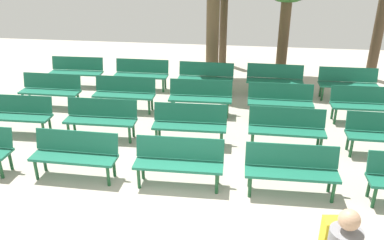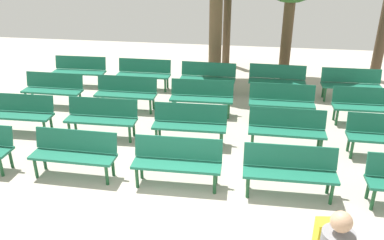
{
  "view_description": "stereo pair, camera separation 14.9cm",
  "coord_description": "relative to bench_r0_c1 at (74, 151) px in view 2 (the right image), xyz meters",
  "views": [
    {
      "loc": [
        1.04,
        -4.47,
        4.06
      ],
      "look_at": [
        0.0,
        3.24,
        0.55
      ],
      "focal_mm": 36.84,
      "sensor_mm": 36.0,
      "label": 1
    },
    {
      "loc": [
        1.19,
        -4.45,
        4.06
      ],
      "look_at": [
        0.0,
        3.24,
        0.55
      ],
      "focal_mm": 36.84,
      "sensor_mm": 36.0,
      "label": 2
    }
  ],
  "objects": [
    {
      "name": "bench_r1_c2",
      "position": [
        1.93,
        1.63,
        0.0
      ],
      "size": [
        1.61,
        0.52,
        0.87
      ],
      "rotation": [
        0.0,
        0.0,
        0.02
      ],
      "color": "#19664C",
      "rests_on": "ground_plane"
    },
    {
      "name": "bench_r3_c2",
      "position": [
        1.94,
        4.9,
        0.0
      ],
      "size": [
        1.61,
        0.52,
        0.87
      ],
      "rotation": [
        0.0,
        0.0,
        -0.02
      ],
      "color": "#19664C",
      "rests_on": "ground_plane"
    },
    {
      "name": "bench_r1_c1",
      "position": [
        -0.09,
        1.65,
        0.0
      ],
      "size": [
        1.61,
        0.5,
        0.87
      ],
      "rotation": [
        0.0,
        0.0,
        0.01
      ],
      "color": "#19664C",
      "rests_on": "ground_plane"
    },
    {
      "name": "bench_r2_c3",
      "position": [
        3.97,
        3.28,
        0.0
      ],
      "size": [
        1.6,
        0.48,
        0.87
      ],
      "rotation": [
        0.0,
        0.0,
        -0.0
      ],
      "color": "#19664C",
      "rests_on": "ground_plane"
    },
    {
      "name": "bench_r3_c3",
      "position": [
        3.93,
        4.97,
        0.0
      ],
      "size": [
        1.61,
        0.52,
        0.87
      ],
      "rotation": [
        0.0,
        0.0,
        -0.02
      ],
      "color": "#19664C",
      "rests_on": "ground_plane"
    },
    {
      "name": "bench_r1_c0",
      "position": [
        -2.07,
        1.61,
        0.0
      ],
      "size": [
        1.61,
        0.51,
        0.87
      ],
      "rotation": [
        0.0,
        0.0,
        0.02
      ],
      "color": "#19664C",
      "rests_on": "ground_plane"
    },
    {
      "name": "bench_r3_c1",
      "position": [
        -0.01,
        4.96,
        0.0
      ],
      "size": [
        1.6,
        0.49,
        0.87
      ],
      "rotation": [
        0.0,
        0.0,
        -0.0
      ],
      "color": "#19664C",
      "rests_on": "ground_plane"
    },
    {
      "name": "bench_r2_c0",
      "position": [
        -2.06,
        3.26,
        0.0
      ],
      "size": [
        1.6,
        0.5,
        0.87
      ],
      "rotation": [
        0.0,
        0.0,
        -0.01
      ],
      "color": "#19664C",
      "rests_on": "ground_plane"
    },
    {
      "name": "bench_r2_c1",
      "position": [
        -0.03,
        3.28,
        0.0
      ],
      "size": [
        1.6,
        0.49,
        0.87
      ],
      "rotation": [
        0.0,
        0.0,
        0.0
      ],
      "color": "#19664C",
      "rests_on": "ground_plane"
    },
    {
      "name": "tree_3",
      "position": [
        2.24,
        7.99,
        0.91
      ],
      "size": [
        0.27,
        0.27,
        2.83
      ],
      "color": "#4C3A28",
      "rests_on": "ground_plane"
    },
    {
      "name": "tree_2",
      "position": [
        7.11,
        6.86,
        1.18
      ],
      "size": [
        0.32,
        0.32,
        3.38
      ],
      "color": "#4C3A28",
      "rests_on": "ground_plane"
    },
    {
      "name": "bench_r3_c0",
      "position": [
        -2.04,
        4.97,
        0.0
      ],
      "size": [
        1.61,
        0.52,
        0.87
      ],
      "rotation": [
        0.0,
        0.0,
        0.03
      ],
      "color": "#19664C",
      "rests_on": "ground_plane"
    },
    {
      "name": "bench_r0_c2",
      "position": [
        1.96,
        -0.0,
        0.0
      ],
      "size": [
        1.61,
        0.51,
        0.87
      ],
      "rotation": [
        0.0,
        0.0,
        0.02
      ],
      "color": "#19664C",
      "rests_on": "ground_plane"
    },
    {
      "name": "bench_r1_c3",
      "position": [
        3.99,
        1.67,
        0.0
      ],
      "size": [
        1.6,
        0.49,
        0.87
      ],
      "rotation": [
        0.0,
        0.0,
        -0.01
      ],
      "color": "#19664C",
      "rests_on": "ground_plane"
    },
    {
      "name": "bench_r2_c4",
      "position": [
        5.99,
        3.32,
        0.0
      ],
      "size": [
        1.61,
        0.5,
        0.87
      ],
      "rotation": [
        0.0,
        0.0,
        0.01
      ],
      "color": "#19664C",
      "rests_on": "ground_plane"
    },
    {
      "name": "bench_r0_c1",
      "position": [
        0.0,
        0.0,
        0.0
      ],
      "size": [
        1.61,
        0.51,
        0.87
      ],
      "rotation": [
        0.0,
        0.0,
        -0.02
      ],
      "color": "#19664C",
      "rests_on": "ground_plane"
    },
    {
      "name": "bench_r2_c2",
      "position": [
        1.97,
        3.29,
        0.0
      ],
      "size": [
        1.61,
        0.52,
        0.87
      ],
      "rotation": [
        0.0,
        0.0,
        0.02
      ],
      "color": "#19664C",
      "rests_on": "ground_plane"
    },
    {
      "name": "bench_r3_c4",
      "position": [
        5.95,
        4.91,
        0.0
      ],
      "size": [
        1.6,
        0.5,
        0.87
      ],
      "rotation": [
        0.0,
        0.0,
        0.01
      ],
      "color": "#19664C",
      "rests_on": "ground_plane"
    },
    {
      "name": "bench_r0_c3",
      "position": [
        3.94,
        -0.01,
        0.0
      ],
      "size": [
        1.61,
        0.5,
        0.87
      ],
      "rotation": [
        0.0,
        0.0,
        0.01
      ],
      "color": "#19664C",
      "rests_on": "ground_plane"
    }
  ]
}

